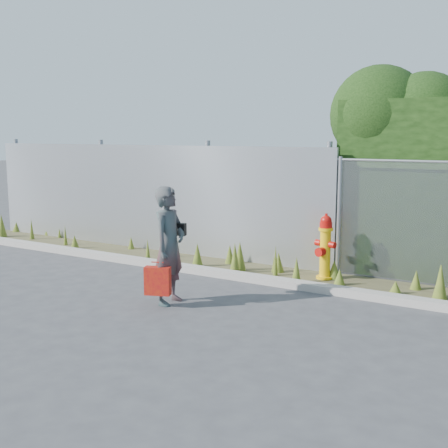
% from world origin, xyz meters
% --- Properties ---
extents(ground, '(80.00, 80.00, 0.00)m').
position_xyz_m(ground, '(0.00, 0.00, 0.00)').
color(ground, '#3D3C3F').
rests_on(ground, ground).
extents(curb, '(16.00, 0.22, 0.12)m').
position_xyz_m(curb, '(0.00, 1.80, 0.06)').
color(curb, gray).
rests_on(curb, ground).
extents(weed_strip, '(16.00, 1.33, 0.55)m').
position_xyz_m(weed_strip, '(-0.04, 2.43, 0.13)').
color(weed_strip, '#453F27').
rests_on(weed_strip, ground).
extents(corrugated_fence, '(8.50, 0.21, 2.30)m').
position_xyz_m(corrugated_fence, '(-3.25, 3.01, 1.10)').
color(corrugated_fence, '#A3A5AA').
rests_on(corrugated_fence, ground).
extents(fire_hydrant, '(0.38, 0.34, 1.13)m').
position_xyz_m(fire_hydrant, '(0.99, 2.53, 0.55)').
color(fire_hydrant, yellow).
rests_on(fire_hydrant, ground).
extents(woman, '(0.45, 0.65, 1.70)m').
position_xyz_m(woman, '(-0.46, 0.14, 0.85)').
color(woman, '#0F6361').
rests_on(woman, ground).
extents(red_tote_bag, '(0.36, 0.13, 0.48)m').
position_xyz_m(red_tote_bag, '(-0.48, -0.12, 0.38)').
color(red_tote_bag, '#9E0912').
extents(black_shoulder_bag, '(0.24, 0.10, 0.18)m').
position_xyz_m(black_shoulder_bag, '(-0.47, 0.37, 1.05)').
color(black_shoulder_bag, black).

